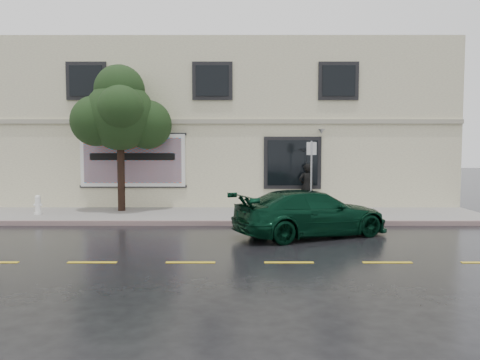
{
  "coord_description": "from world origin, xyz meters",
  "views": [
    {
      "loc": [
        1.12,
        -13.77,
        2.57
      ],
      "look_at": [
        1.1,
        2.2,
        1.45
      ],
      "focal_mm": 35.0,
      "sensor_mm": 36.0,
      "label": 1
    }
  ],
  "objects_px": {
    "car": "(311,213)",
    "street_tree": "(120,116)",
    "pedestrian": "(307,186)",
    "fire_hydrant": "(38,205)"
  },
  "relations": [
    {
      "from": "car",
      "to": "street_tree",
      "type": "xyz_separation_m",
      "value": [
        -6.6,
        4.36,
        3.07
      ]
    },
    {
      "from": "fire_hydrant",
      "to": "pedestrian",
      "type": "bearing_deg",
      "value": -8.76
    },
    {
      "from": "pedestrian",
      "to": "fire_hydrant",
      "type": "bearing_deg",
      "value": -6.9
    },
    {
      "from": "pedestrian",
      "to": "fire_hydrant",
      "type": "distance_m",
      "value": 10.08
    },
    {
      "from": "car",
      "to": "street_tree",
      "type": "distance_m",
      "value": 8.49
    },
    {
      "from": "car",
      "to": "pedestrian",
      "type": "height_order",
      "value": "pedestrian"
    },
    {
      "from": "car",
      "to": "fire_hydrant",
      "type": "xyz_separation_m",
      "value": [
        -9.37,
        3.36,
        -0.18
      ]
    },
    {
      "from": "pedestrian",
      "to": "car",
      "type": "bearing_deg",
      "value": 67.46
    },
    {
      "from": "car",
      "to": "street_tree",
      "type": "relative_size",
      "value": 0.93
    },
    {
      "from": "street_tree",
      "to": "fire_hydrant",
      "type": "height_order",
      "value": "street_tree"
    }
  ]
}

